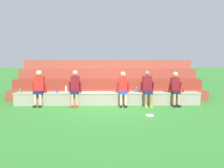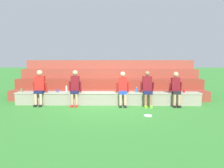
{
  "view_description": "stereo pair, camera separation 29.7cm",
  "coord_description": "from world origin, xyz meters",
  "px_view_note": "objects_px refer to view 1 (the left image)",
  "views": [
    {
      "loc": [
        0.04,
        -8.12,
        1.86
      ],
      "look_at": [
        0.18,
        0.26,
        0.86
      ],
      "focal_mm": 32.83,
      "sensor_mm": 36.0,
      "label": 1
    },
    {
      "loc": [
        0.34,
        -8.12,
        1.86
      ],
      "look_at": [
        0.18,
        0.26,
        0.86
      ],
      "focal_mm": 32.83,
      "sensor_mm": 36.0,
      "label": 2
    }
  ],
  "objects_px": {
    "person_right_of_center": "(147,87)",
    "person_center": "(123,88)",
    "person_far_left": "(39,87)",
    "plastic_cup_left_end": "(183,91)",
    "frisbee": "(150,115)",
    "water_bottle_near_right": "(136,90)",
    "plastic_cup_middle": "(57,91)",
    "water_bottle_mid_left": "(20,90)",
    "person_left_of_center": "(75,87)",
    "water_bottle_center_gap": "(66,89)",
    "person_far_right": "(175,88)"
  },
  "relations": [
    {
      "from": "person_far_right",
      "to": "water_bottle_near_right",
      "type": "distance_m",
      "value": 1.56
    },
    {
      "from": "person_right_of_center",
      "to": "water_bottle_mid_left",
      "type": "xyz_separation_m",
      "value": [
        -5.21,
        0.27,
        -0.14
      ]
    },
    {
      "from": "person_right_of_center",
      "to": "person_far_right",
      "type": "height_order",
      "value": "person_right_of_center"
    },
    {
      "from": "frisbee",
      "to": "water_bottle_mid_left",
      "type": "bearing_deg",
      "value": 160.75
    },
    {
      "from": "person_far_left",
      "to": "water_bottle_center_gap",
      "type": "distance_m",
      "value": 1.07
    },
    {
      "from": "plastic_cup_middle",
      "to": "frisbee",
      "type": "bearing_deg",
      "value": -26.2
    },
    {
      "from": "person_far_left",
      "to": "person_far_right",
      "type": "xyz_separation_m",
      "value": [
        5.47,
        -0.04,
        -0.04
      ]
    },
    {
      "from": "person_center",
      "to": "person_left_of_center",
      "type": "bearing_deg",
      "value": 179.46
    },
    {
      "from": "person_right_of_center",
      "to": "person_far_right",
      "type": "relative_size",
      "value": 1.02
    },
    {
      "from": "person_far_right",
      "to": "plastic_cup_left_end",
      "type": "distance_m",
      "value": 0.53
    },
    {
      "from": "person_right_of_center",
      "to": "plastic_cup_middle",
      "type": "xyz_separation_m",
      "value": [
        -3.69,
        0.24,
        -0.17
      ]
    },
    {
      "from": "water_bottle_mid_left",
      "to": "water_bottle_center_gap",
      "type": "xyz_separation_m",
      "value": [
        1.88,
        0.03,
        0.03
      ]
    },
    {
      "from": "person_left_of_center",
      "to": "plastic_cup_left_end",
      "type": "xyz_separation_m",
      "value": [
        4.45,
        0.28,
        -0.19
      ]
    },
    {
      "from": "person_far_left",
      "to": "person_right_of_center",
      "type": "height_order",
      "value": "person_far_left"
    },
    {
      "from": "water_bottle_mid_left",
      "to": "plastic_cup_middle",
      "type": "relative_size",
      "value": 1.75
    },
    {
      "from": "person_far_left",
      "to": "water_bottle_near_right",
      "type": "distance_m",
      "value": 3.94
    },
    {
      "from": "plastic_cup_left_end",
      "to": "water_bottle_near_right",
      "type": "bearing_deg",
      "value": -178.84
    },
    {
      "from": "person_far_right",
      "to": "water_bottle_mid_left",
      "type": "xyz_separation_m",
      "value": [
        -6.34,
        0.3,
        -0.13
      ]
    },
    {
      "from": "person_far_right",
      "to": "water_bottle_center_gap",
      "type": "height_order",
      "value": "person_far_right"
    },
    {
      "from": "person_left_of_center",
      "to": "water_bottle_near_right",
      "type": "relative_size",
      "value": 6.29
    },
    {
      "from": "water_bottle_near_right",
      "to": "plastic_cup_middle",
      "type": "distance_m",
      "value": 3.27
    },
    {
      "from": "person_right_of_center",
      "to": "plastic_cup_left_end",
      "type": "height_order",
      "value": "person_right_of_center"
    },
    {
      "from": "water_bottle_mid_left",
      "to": "plastic_cup_middle",
      "type": "xyz_separation_m",
      "value": [
        1.53,
        -0.03,
        -0.04
      ]
    },
    {
      "from": "person_center",
      "to": "plastic_cup_left_end",
      "type": "xyz_separation_m",
      "value": [
        2.53,
        0.3,
        -0.16
      ]
    },
    {
      "from": "person_center",
      "to": "person_far_left",
      "type": "bearing_deg",
      "value": 179.01
    },
    {
      "from": "person_right_of_center",
      "to": "frisbee",
      "type": "bearing_deg",
      "value": -97.48
    },
    {
      "from": "water_bottle_center_gap",
      "to": "plastic_cup_left_end",
      "type": "relative_size",
      "value": 2.23
    },
    {
      "from": "plastic_cup_left_end",
      "to": "frisbee",
      "type": "distance_m",
      "value": 2.52
    },
    {
      "from": "person_far_left",
      "to": "plastic_cup_left_end",
      "type": "xyz_separation_m",
      "value": [
        5.89,
        0.24,
        -0.21
      ]
    },
    {
      "from": "water_bottle_center_gap",
      "to": "plastic_cup_middle",
      "type": "xyz_separation_m",
      "value": [
        -0.36,
        -0.06,
        -0.07
      ]
    },
    {
      "from": "person_center",
      "to": "frisbee",
      "type": "xyz_separation_m",
      "value": [
        0.79,
        -1.44,
        -0.72
      ]
    },
    {
      "from": "person_left_of_center",
      "to": "plastic_cup_left_end",
      "type": "bearing_deg",
      "value": 3.58
    },
    {
      "from": "person_left_of_center",
      "to": "person_far_right",
      "type": "relative_size",
      "value": 1.04
    },
    {
      "from": "person_left_of_center",
      "to": "water_bottle_mid_left",
      "type": "distance_m",
      "value": 2.33
    },
    {
      "from": "person_right_of_center",
      "to": "person_center",
      "type": "bearing_deg",
      "value": -177.33
    },
    {
      "from": "person_far_left",
      "to": "person_left_of_center",
      "type": "bearing_deg",
      "value": -1.59
    },
    {
      "from": "plastic_cup_middle",
      "to": "frisbee",
      "type": "xyz_separation_m",
      "value": [
        3.49,
        -1.72,
        -0.56
      ]
    },
    {
      "from": "water_bottle_center_gap",
      "to": "water_bottle_near_right",
      "type": "bearing_deg",
      "value": -1.68
    },
    {
      "from": "water_bottle_near_right",
      "to": "frisbee",
      "type": "bearing_deg",
      "value": -82.5
    },
    {
      "from": "plastic_cup_left_end",
      "to": "person_far_right",
      "type": "bearing_deg",
      "value": -146.8
    },
    {
      "from": "person_far_left",
      "to": "frisbee",
      "type": "bearing_deg",
      "value": -19.78
    },
    {
      "from": "person_right_of_center",
      "to": "plastic_cup_middle",
      "type": "distance_m",
      "value": 3.7
    },
    {
      "from": "person_center",
      "to": "water_bottle_center_gap",
      "type": "xyz_separation_m",
      "value": [
        -2.34,
        0.34,
        -0.1
      ]
    },
    {
      "from": "water_bottle_near_right",
      "to": "person_right_of_center",
      "type": "bearing_deg",
      "value": -26.82
    },
    {
      "from": "person_left_of_center",
      "to": "person_right_of_center",
      "type": "relative_size",
      "value": 1.02
    },
    {
      "from": "person_far_right",
      "to": "water_bottle_mid_left",
      "type": "height_order",
      "value": "person_far_right"
    },
    {
      "from": "water_bottle_near_right",
      "to": "plastic_cup_left_end",
      "type": "height_order",
      "value": "water_bottle_near_right"
    },
    {
      "from": "person_center",
      "to": "person_far_right",
      "type": "xyz_separation_m",
      "value": [
        2.11,
        0.02,
        0.01
      ]
    },
    {
      "from": "water_bottle_mid_left",
      "to": "plastic_cup_left_end",
      "type": "bearing_deg",
      "value": -0.17
    },
    {
      "from": "person_center",
      "to": "water_bottle_center_gap",
      "type": "bearing_deg",
      "value": 171.68
    }
  ]
}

